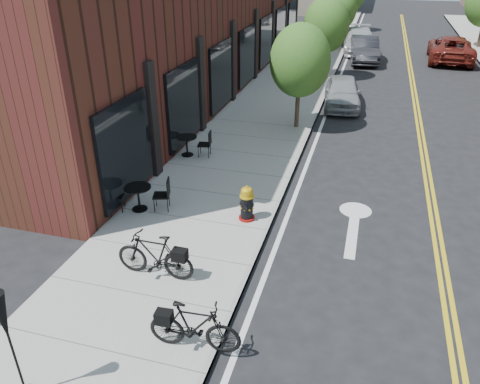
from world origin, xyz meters
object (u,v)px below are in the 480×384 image
(bistro_set_b, at_px, (138,195))
(parked_car_c, at_px, (359,40))
(bistro_set_c, at_px, (187,143))
(parked_car_b, at_px, (364,50))
(fire_hydrant, at_px, (247,204))
(bicycle_left, at_px, (155,255))
(patio_umbrella, at_px, (5,325))
(parked_car_a, at_px, (342,92))
(bicycle_right, at_px, (194,327))
(parked_car_far, at_px, (451,49))

(bistro_set_b, distance_m, parked_car_c, 23.44)
(parked_car_c, bearing_deg, bistro_set_c, -110.23)
(parked_car_b, bearing_deg, bistro_set_b, -109.88)
(fire_hydrant, distance_m, bicycle_left, 3.00)
(fire_hydrant, height_order, parked_car_c, parked_car_c)
(patio_umbrella, bearing_deg, bicycle_left, 78.01)
(bistro_set_b, distance_m, parked_car_a, 11.68)
(fire_hydrant, distance_m, parked_car_a, 10.65)
(patio_umbrella, xyz_separation_m, parked_car_a, (3.36, 16.56, -0.91))
(bicycle_left, relative_size, bicycle_right, 1.05)
(parked_car_b, bearing_deg, patio_umbrella, -105.04)
(patio_umbrella, bearing_deg, fire_hydrant, 72.26)
(fire_hydrant, bearing_deg, parked_car_far, 77.44)
(bistro_set_b, relative_size, bistro_set_c, 1.02)
(parked_car_far, bearing_deg, fire_hydrant, 74.75)
(bicycle_right, relative_size, parked_car_a, 0.43)
(fire_hydrant, xyz_separation_m, parked_car_a, (1.44, 10.55, 0.08))
(bistro_set_b, relative_size, parked_car_far, 0.31)
(bicycle_left, distance_m, bistro_set_b, 2.92)
(bistro_set_b, bearing_deg, fire_hydrant, -10.91)
(patio_umbrella, height_order, parked_car_far, patio_umbrella)
(bicycle_right, distance_m, parked_car_c, 27.16)
(fire_hydrant, distance_m, bistro_set_b, 2.85)
(fire_hydrant, xyz_separation_m, parked_car_far, (6.94, 21.42, 0.18))
(bistro_set_b, relative_size, patio_umbrella, 0.82)
(bicycle_left, xyz_separation_m, bicycle_right, (1.51, -1.67, -0.03))
(bistro_set_b, relative_size, parked_car_c, 0.32)
(bicycle_right, bearing_deg, patio_umbrella, 121.99)
(patio_umbrella, xyz_separation_m, parked_car_c, (3.40, 28.73, -0.81))
(parked_car_b, bearing_deg, bicycle_right, -100.46)
(bistro_set_b, xyz_separation_m, patio_umbrella, (0.91, -5.70, 1.00))
(parked_car_far, bearing_deg, bicycle_left, 74.03)
(patio_umbrella, relative_size, parked_car_b, 0.45)
(bicycle_left, height_order, parked_car_a, parked_car_a)
(patio_umbrella, relative_size, parked_car_far, 0.37)
(fire_hydrant, relative_size, parked_car_far, 0.17)
(parked_car_b, relative_size, parked_car_c, 0.86)
(parked_car_a, relative_size, parked_car_b, 0.85)
(parked_car_b, bearing_deg, parked_car_c, 92.51)
(bicycle_left, height_order, bistro_set_b, bicycle_left)
(bistro_set_b, xyz_separation_m, bistro_set_c, (-0.12, 3.70, -0.01))
(bicycle_right, height_order, bistro_set_c, bicycle_right)
(patio_umbrella, xyz_separation_m, parked_car_b, (3.86, 25.84, -0.82))
(bicycle_right, height_order, parked_car_far, parked_car_far)
(bicycle_right, xyz_separation_m, parked_car_far, (6.66, 25.82, 0.14))
(bicycle_left, xyz_separation_m, bistro_set_b, (-1.61, 2.43, -0.08))
(parked_car_far, bearing_deg, parked_car_a, 65.86)
(bicycle_right, distance_m, patio_umbrella, 2.88)
(bicycle_left, xyz_separation_m, bistro_set_c, (-1.73, 6.13, -0.08))
(fire_hydrant, xyz_separation_m, bicycle_left, (-1.23, -2.74, 0.07))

